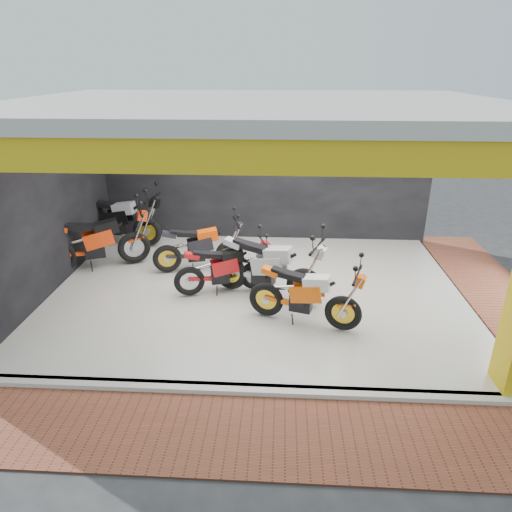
# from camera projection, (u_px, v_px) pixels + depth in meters

# --- Properties ---
(ground) EXTENTS (80.00, 80.00, 0.00)m
(ground) POSITION_uv_depth(u_px,v_px,m) (250.00, 351.00, 7.31)
(ground) COLOR #2D2D30
(ground) RESTS_ON ground
(showroom_floor) EXTENTS (8.00, 6.00, 0.10)m
(showroom_floor) POSITION_uv_depth(u_px,v_px,m) (257.00, 291.00, 9.13)
(showroom_floor) COLOR white
(showroom_floor) RESTS_ON ground
(showroom_ceiling) EXTENTS (8.40, 6.40, 0.20)m
(showroom_ceiling) POSITION_uv_depth(u_px,v_px,m) (257.00, 105.00, 7.76)
(showroom_ceiling) COLOR beige
(showroom_ceiling) RESTS_ON corner_column
(back_wall) EXTENTS (8.20, 0.20, 3.50)m
(back_wall) POSITION_uv_depth(u_px,v_px,m) (264.00, 174.00, 11.33)
(back_wall) COLOR black
(back_wall) RESTS_ON ground
(left_wall) EXTENTS (0.20, 6.20, 3.50)m
(left_wall) POSITION_uv_depth(u_px,v_px,m) (42.00, 206.00, 8.69)
(left_wall) COLOR black
(left_wall) RESTS_ON ground
(header_beam_front) EXTENTS (8.40, 0.30, 0.40)m
(header_beam_front) POSITION_uv_depth(u_px,v_px,m) (242.00, 155.00, 5.11)
(header_beam_front) COLOR gold
(header_beam_front) RESTS_ON corner_column
(header_beam_right) EXTENTS (0.30, 6.40, 0.40)m
(header_beam_right) POSITION_uv_depth(u_px,v_px,m) (494.00, 125.00, 7.67)
(header_beam_right) COLOR gold
(header_beam_right) RESTS_ON corner_column
(floor_kerb) EXTENTS (8.00, 0.20, 0.10)m
(floor_kerb) POSITION_uv_depth(u_px,v_px,m) (245.00, 390.00, 6.35)
(floor_kerb) COLOR white
(floor_kerb) RESTS_ON ground
(paver_front) EXTENTS (9.00, 1.40, 0.03)m
(paver_front) POSITION_uv_depth(u_px,v_px,m) (240.00, 434.00, 5.64)
(paver_front) COLOR brown
(paver_front) RESTS_ON ground
(paver_right) EXTENTS (1.40, 7.00, 0.03)m
(paver_right) POSITION_uv_depth(u_px,v_px,m) (502.00, 299.00, 8.89)
(paver_right) COLOR brown
(paver_right) RESTS_ON ground
(moto_hero) EXTENTS (2.23, 1.36, 1.28)m
(moto_hero) POSITION_uv_depth(u_px,v_px,m) (344.00, 297.00, 7.44)
(moto_hero) COLOR #FF5F0A
(moto_hero) RESTS_ON showroom_floor
(moto_row_a) EXTENTS (2.53, 1.65, 1.45)m
(moto_row_a) POSITION_uv_depth(u_px,v_px,m) (306.00, 269.00, 8.24)
(moto_row_a) COLOR #B4B6BC
(moto_row_a) RESTS_ON showroom_floor
(moto_row_b) EXTENTS (2.10, 1.24, 1.21)m
(moto_row_b) POSITION_uv_depth(u_px,v_px,m) (255.00, 262.00, 8.86)
(moto_row_b) COLOR red
(moto_row_b) RESTS_ON showroom_floor
(moto_row_c) EXTENTS (2.18, 1.25, 1.26)m
(moto_row_c) POSITION_uv_depth(u_px,v_px,m) (229.00, 241.00, 9.83)
(moto_row_c) COLOR black
(moto_row_c) RESTS_ON showroom_floor
(moto_row_d) EXTENTS (2.54, 1.78, 1.46)m
(moto_row_d) POSITION_uv_depth(u_px,v_px,m) (133.00, 233.00, 10.02)
(moto_row_d) COLOR #F2370A
(moto_row_d) RESTS_ON showroom_floor
(moto_row_e) EXTENTS (2.53, 1.19, 1.49)m
(moto_row_e) POSITION_uv_depth(u_px,v_px,m) (146.00, 218.00, 10.99)
(moto_row_e) COLOR black
(moto_row_e) RESTS_ON showroom_floor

